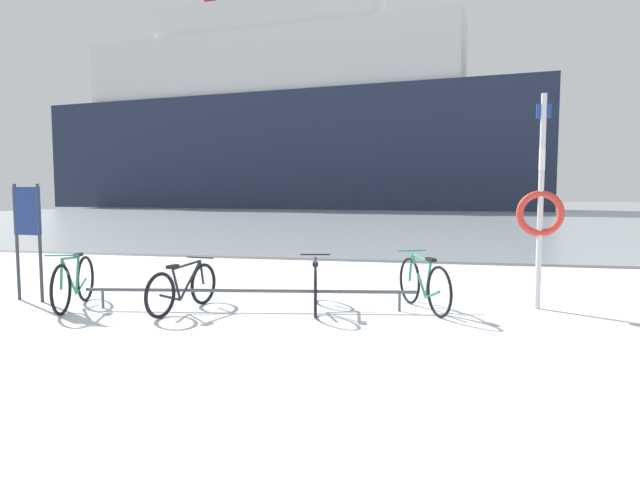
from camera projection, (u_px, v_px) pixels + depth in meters
ground at (423, 210)px, 56.46m from camera, size 80.00×132.00×0.08m
bike_rack at (249, 291)px, 7.93m from camera, size 4.79×0.85×0.31m
bicycle_0 at (74, 282)px, 8.05m from camera, size 0.62×1.65×0.84m
bicycle_1 at (183, 288)px, 7.85m from camera, size 0.47×1.63×0.74m
bicycle_2 at (315, 286)px, 7.96m from camera, size 0.54×1.70×0.77m
bicycle_3 at (423, 284)px, 7.90m from camera, size 0.80×1.53×0.84m
info_sign at (27, 222)px, 8.51m from camera, size 0.55×0.13×1.85m
rescue_post at (540, 207)px, 7.90m from camera, size 0.67×0.10×3.12m
ferry_ship at (276, 124)px, 63.79m from camera, size 60.29×15.78×29.43m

